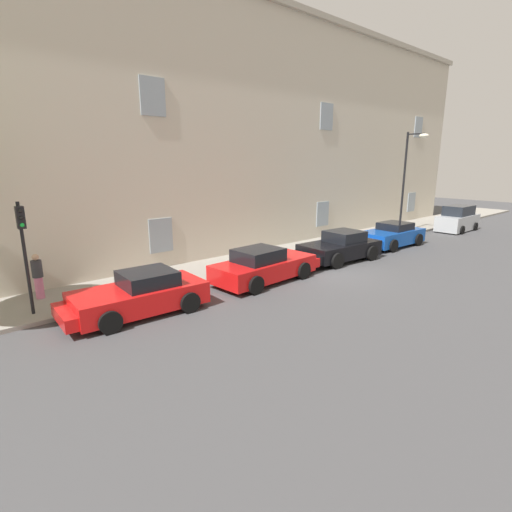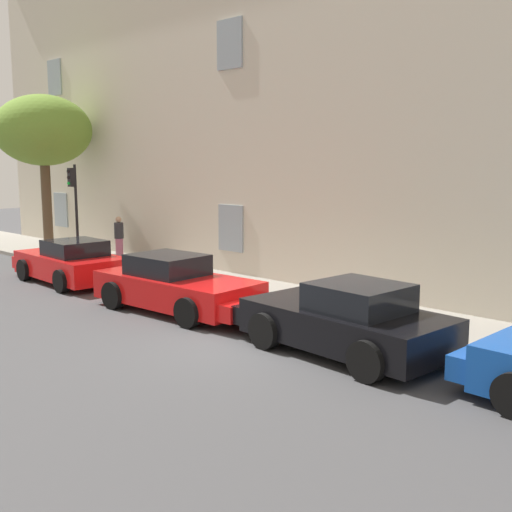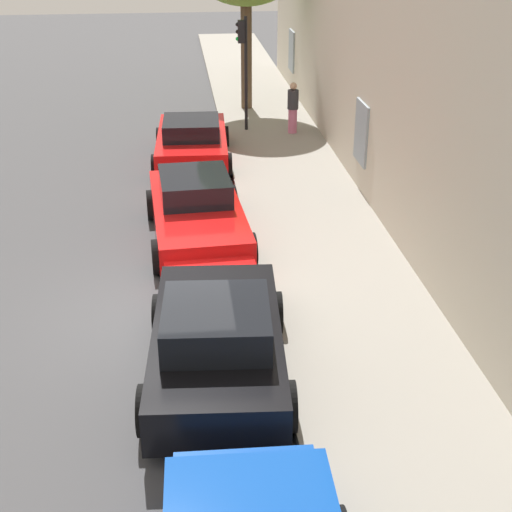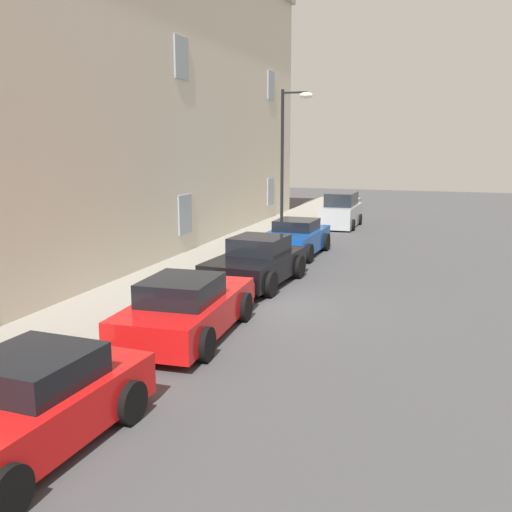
# 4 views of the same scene
# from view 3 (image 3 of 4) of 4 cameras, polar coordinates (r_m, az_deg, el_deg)

# --- Properties ---
(ground_plane) EXTENTS (80.00, 80.00, 0.00)m
(ground_plane) POSITION_cam_3_polar(r_m,az_deg,el_deg) (13.13, -7.49, -4.64)
(ground_plane) COLOR #444447
(sidewalk) EXTENTS (60.00, 3.09, 0.14)m
(sidewalk) POSITION_cam_3_polar(r_m,az_deg,el_deg) (13.42, 7.24, -3.55)
(sidewalk) COLOR gray
(sidewalk) RESTS_ON ground
(sportscar_red_lead) EXTENTS (4.54, 2.27, 1.35)m
(sportscar_red_lead) POSITION_cam_3_polar(r_m,az_deg,el_deg) (20.77, -5.07, 9.04)
(sportscar_red_lead) COLOR red
(sportscar_red_lead) RESTS_ON ground
(sportscar_yellow_flank) EXTENTS (4.96, 2.28, 1.40)m
(sportscar_yellow_flank) POSITION_cam_3_polar(r_m,az_deg,el_deg) (15.49, -4.62, 3.07)
(sportscar_yellow_flank) COLOR red
(sportscar_yellow_flank) RESTS_ON ground
(sportscar_white_middle) EXTENTS (4.60, 2.40, 1.44)m
(sportscar_white_middle) POSITION_cam_3_polar(r_m,az_deg,el_deg) (11.22, -3.08, -6.41)
(sportscar_white_middle) COLOR black
(sportscar_white_middle) RESTS_ON ground
(traffic_light) EXTENTS (0.22, 0.36, 3.48)m
(traffic_light) POSITION_cam_3_polar(r_m,az_deg,el_deg) (22.90, -1.00, 15.70)
(traffic_light) COLOR black
(traffic_light) RESTS_ON sidewalk
(pedestrian_admiring) EXTENTS (0.48, 0.48, 1.58)m
(pedestrian_admiring) POSITION_cam_3_polar(r_m,az_deg,el_deg) (22.93, 2.93, 11.65)
(pedestrian_admiring) COLOR pink
(pedestrian_admiring) RESTS_ON sidewalk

